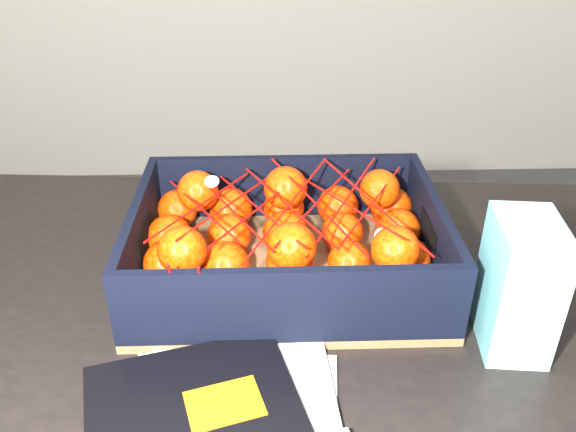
{
  "coord_description": "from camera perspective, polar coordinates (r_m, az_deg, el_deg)",
  "views": [
    {
      "loc": [
        -0.26,
        -0.75,
        1.23
      ],
      "look_at": [
        -0.23,
        -0.12,
        0.86
      ],
      "focal_mm": 36.88,
      "sensor_mm": 36.0,
      "label": 1
    }
  ],
  "objects": [
    {
      "name": "table",
      "position": [
        0.81,
        -7.1,
        -15.86
      ],
      "size": [
        1.25,
        0.88,
        0.75
      ],
      "color": "black",
      "rests_on": "ground"
    },
    {
      "name": "produce_crate",
      "position": [
        0.8,
        -0.07,
        -3.66
      ],
      "size": [
        0.4,
        0.3,
        0.11
      ],
      "color": "olive",
      "rests_on": "table"
    },
    {
      "name": "clementine_heap",
      "position": [
        0.79,
        -0.16,
        -2.49
      ],
      "size": [
        0.38,
        0.29,
        0.11
      ],
      "color": "#F23705",
      "rests_on": "produce_crate"
    },
    {
      "name": "mesh_net",
      "position": [
        0.75,
        -0.65,
        0.57
      ],
      "size": [
        0.33,
        0.27,
        0.09
      ],
      "color": "red",
      "rests_on": "clementine_heap"
    },
    {
      "name": "retail_carton",
      "position": [
        0.72,
        21.36,
        -6.22
      ],
      "size": [
        0.08,
        0.11,
        0.16
      ],
      "primitive_type": "cube",
      "rotation": [
        0.0,
        0.0,
        -0.11
      ],
      "color": "white",
      "rests_on": "table"
    }
  ]
}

